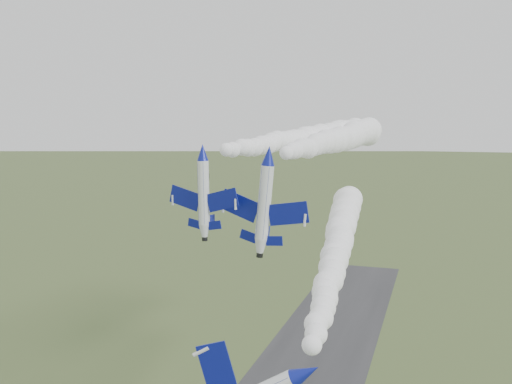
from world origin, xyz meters
TOP-DOWN VIEW (x-y plane):
  - jet_lead at (15.54, -1.67)m, footprint 5.81×13.25m
  - smoke_trail_jet_lead at (11.94, 32.04)m, footprint 12.08×61.13m
  - jet_pair_left at (-3.03, 21.54)m, footprint 10.22×12.01m
  - smoke_trail_jet_pair_left at (2.78, 52.29)m, footprint 16.26×56.75m
  - jet_pair_right at (5.15, 22.46)m, footprint 11.52×13.81m
  - smoke_trail_jet_pair_right at (7.93, 54.18)m, footprint 10.28×57.21m

SIDE VIEW (x-z plane):
  - jet_lead at x=15.54m, z-range 27.91..37.42m
  - smoke_trail_jet_lead at x=11.94m, z-range 32.98..37.88m
  - jet_pair_right at x=5.15m, z-range 46.19..49.64m
  - jet_pair_left at x=-3.03m, z-range 46.73..49.71m
  - smoke_trail_jet_pair_right at x=7.93m, z-range 46.10..51.61m
  - smoke_trail_jet_pair_left at x=2.78m, z-range 46.65..51.68m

